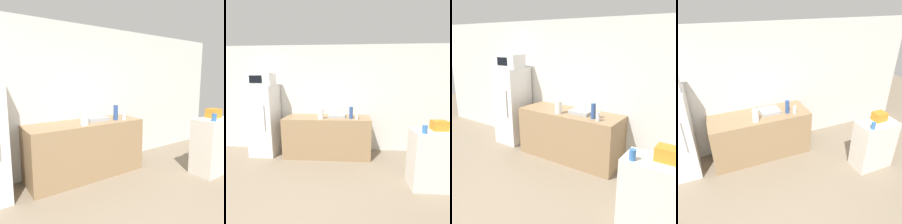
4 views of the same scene
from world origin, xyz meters
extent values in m
plane|color=#7F705B|center=(0.00, 0.00, 0.00)|extent=(14.00, 14.00, 0.00)
cube|color=silver|center=(0.00, 2.67, 1.30)|extent=(8.00, 0.06, 2.60)
cube|color=silver|center=(-1.28, 2.30, 0.83)|extent=(0.57, 0.63, 1.65)
cylinder|color=#B7B7BC|center=(-1.12, 1.97, 0.95)|extent=(0.02, 0.02, 0.58)
cube|color=white|center=(-1.28, 2.30, 1.79)|extent=(0.52, 0.36, 0.28)
cube|color=black|center=(-1.33, 2.11, 1.79)|extent=(0.29, 0.01, 0.17)
cube|color=#937551|center=(0.23, 2.29, 0.46)|extent=(1.97, 0.71, 0.93)
cube|color=#9EA3A8|center=(0.46, 2.32, 0.96)|extent=(0.39, 0.33, 0.06)
cylinder|color=#2D4C8C|center=(0.78, 2.16, 1.06)|extent=(0.08, 0.08, 0.26)
cylinder|color=silver|center=(0.91, 2.09, 1.00)|extent=(0.07, 0.07, 0.15)
cube|color=silver|center=(2.13, 1.11, 0.48)|extent=(0.73, 0.42, 0.97)
cube|color=orange|center=(2.20, 1.17, 1.05)|extent=(0.23, 0.19, 0.16)
cylinder|color=#336BB2|center=(1.89, 0.97, 1.03)|extent=(0.08, 0.08, 0.13)
cylinder|color=white|center=(0.11, 2.08, 1.04)|extent=(0.12, 0.12, 0.23)
camera|label=1|loc=(-1.45, -0.94, 1.65)|focal=35.00mm
camera|label=2|loc=(0.74, -1.67, 1.77)|focal=28.00mm
camera|label=3|loc=(2.67, -1.47, 2.23)|focal=40.00mm
camera|label=4|loc=(-0.65, -1.42, 3.00)|focal=35.00mm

